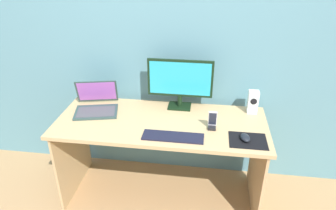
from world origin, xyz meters
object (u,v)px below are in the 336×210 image
at_px(monitor, 180,81).
at_px(keyboard_external, 173,137).
at_px(mouse, 245,138).
at_px(speaker_right, 253,102).
at_px(laptop, 96,105).
at_px(phone_in_dock, 212,123).

height_order(monitor, keyboard_external, monitor).
xyz_separation_m(keyboard_external, mouse, (0.48, 0.03, 0.02)).
xyz_separation_m(speaker_right, laptop, (-1.21, -0.13, -0.04)).
bearing_deg(laptop, keyboard_external, -25.25).
height_order(speaker_right, laptop, laptop).
bearing_deg(phone_in_dock, mouse, -27.96).
xyz_separation_m(speaker_right, phone_in_dock, (-0.30, -0.29, -0.04)).
bearing_deg(mouse, speaker_right, 67.85).
xyz_separation_m(laptop, phone_in_dock, (0.90, -0.15, 0.00)).
xyz_separation_m(keyboard_external, phone_in_dock, (0.26, 0.15, 0.04)).
relative_size(monitor, laptop, 1.32).
distance_m(monitor, mouse, 0.67).
bearing_deg(phone_in_dock, monitor, 131.59).
height_order(speaker_right, phone_in_dock, speaker_right).
relative_size(monitor, speaker_right, 2.84).
xyz_separation_m(monitor, speaker_right, (0.57, -0.01, -0.13)).
bearing_deg(mouse, laptop, 155.89).
relative_size(monitor, mouse, 5.08).
bearing_deg(phone_in_dock, laptop, 170.34).
height_order(keyboard_external, phone_in_dock, phone_in_dock).
bearing_deg(phone_in_dock, keyboard_external, -150.08).
height_order(keyboard_external, mouse, mouse).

